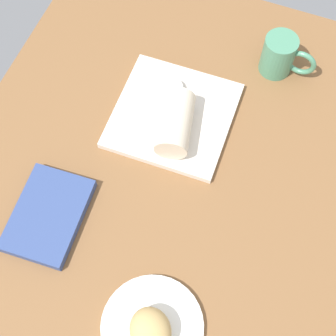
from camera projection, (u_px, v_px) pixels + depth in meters
dining_table at (166, 177)px, 111.76cm from camera, size 110.00×90.00×4.00cm
round_plate at (152, 327)px, 95.42cm from camera, size 19.27×19.27×1.40cm
scone_pastry at (150, 330)px, 91.60cm from camera, size 11.25×11.21×5.92cm
square_plate at (173, 115)px, 115.41cm from camera, size 26.54×26.54×1.60cm
sauce_cup at (171, 89)px, 116.24cm from camera, size 5.58×5.58×2.01cm
breakfast_wrap at (175, 123)px, 109.46cm from camera, size 15.19×9.88×7.11cm
book_stack at (48, 215)px, 104.56cm from camera, size 20.32×14.73×2.35cm
coffee_mug at (280, 55)px, 117.45cm from camera, size 7.64×12.88×9.95cm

